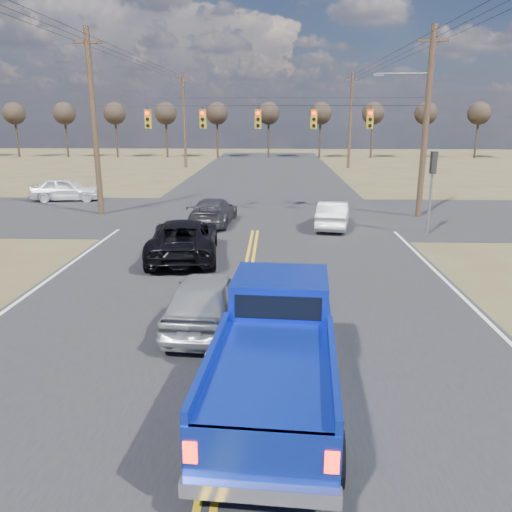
{
  "coord_description": "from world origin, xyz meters",
  "views": [
    {
      "loc": [
        0.95,
        -9.91,
        5.41
      ],
      "look_at": [
        0.42,
        4.08,
        1.5
      ],
      "focal_mm": 35.0,
      "sensor_mm": 36.0,
      "label": 1
    }
  ],
  "objects_px": {
    "white_car_queue": "(333,214)",
    "cross_car_west": "(66,189)",
    "dgrey_car_queue": "(213,211)",
    "silver_suv": "(207,299)",
    "pickup_truck": "(276,353)",
    "black_suv": "(184,238)"
  },
  "relations": [
    {
      "from": "black_suv",
      "to": "dgrey_car_queue",
      "type": "bearing_deg",
      "value": -99.61
    },
    {
      "from": "silver_suv",
      "to": "cross_car_west",
      "type": "height_order",
      "value": "cross_car_west"
    },
    {
      "from": "white_car_queue",
      "to": "dgrey_car_queue",
      "type": "height_order",
      "value": "dgrey_car_queue"
    },
    {
      "from": "silver_suv",
      "to": "dgrey_car_queue",
      "type": "relative_size",
      "value": 0.93
    },
    {
      "from": "silver_suv",
      "to": "dgrey_car_queue",
      "type": "xyz_separation_m",
      "value": [
        -1.4,
        13.01,
        -0.06
      ]
    },
    {
      "from": "black_suv",
      "to": "cross_car_west",
      "type": "distance_m",
      "value": 17.09
    },
    {
      "from": "pickup_truck",
      "to": "white_car_queue",
      "type": "xyz_separation_m",
      "value": [
        2.89,
        16.17,
        -0.38
      ]
    },
    {
      "from": "silver_suv",
      "to": "cross_car_west",
      "type": "relative_size",
      "value": 0.97
    },
    {
      "from": "pickup_truck",
      "to": "cross_car_west",
      "type": "height_order",
      "value": "pickup_truck"
    },
    {
      "from": "white_car_queue",
      "to": "pickup_truck",
      "type": "bearing_deg",
      "value": 89.86
    },
    {
      "from": "cross_car_west",
      "to": "silver_suv",
      "type": "bearing_deg",
      "value": -155.49
    },
    {
      "from": "cross_car_west",
      "to": "dgrey_car_queue",
      "type": "bearing_deg",
      "value": -130.53
    },
    {
      "from": "white_car_queue",
      "to": "cross_car_west",
      "type": "distance_m",
      "value": 18.59
    },
    {
      "from": "dgrey_car_queue",
      "to": "cross_car_west",
      "type": "distance_m",
      "value": 12.95
    },
    {
      "from": "pickup_truck",
      "to": "silver_suv",
      "type": "relative_size",
      "value": 1.36
    },
    {
      "from": "dgrey_car_queue",
      "to": "pickup_truck",
      "type": "bearing_deg",
      "value": 105.56
    },
    {
      "from": "black_suv",
      "to": "dgrey_car_queue",
      "type": "xyz_separation_m",
      "value": [
        0.4,
        6.35,
        -0.09
      ]
    },
    {
      "from": "pickup_truck",
      "to": "white_car_queue",
      "type": "bearing_deg",
      "value": 83.78
    },
    {
      "from": "silver_suv",
      "to": "cross_car_west",
      "type": "bearing_deg",
      "value": -55.19
    },
    {
      "from": "white_car_queue",
      "to": "dgrey_car_queue",
      "type": "bearing_deg",
      "value": 4.52
    },
    {
      "from": "black_suv",
      "to": "dgrey_car_queue",
      "type": "relative_size",
      "value": 1.18
    },
    {
      "from": "dgrey_car_queue",
      "to": "cross_car_west",
      "type": "relative_size",
      "value": 1.05
    }
  ]
}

